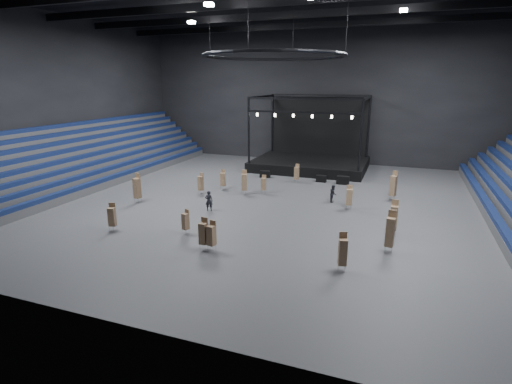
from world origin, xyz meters
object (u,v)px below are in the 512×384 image
(stage, at_px, (311,157))
(chair_stack_7, at_px, (244,182))
(chair_stack_13, at_px, (343,251))
(chair_stack_12, at_px, (211,235))
(man_center, at_px, (209,201))
(flight_case_right, at_px, (343,180))
(chair_stack_6, at_px, (393,185))
(flight_case_mid, at_px, (321,179))
(chair_stack_5, at_px, (264,184))
(chair_stack_4, at_px, (201,183))
(crew_member, at_px, (333,194))
(chair_stack_1, at_px, (137,188))
(chair_stack_9, at_px, (186,221))
(chair_stack_8, at_px, (297,173))
(chair_stack_0, at_px, (390,231))
(chair_stack_2, at_px, (349,197))
(chair_stack_10, at_px, (223,179))
(chair_stack_11, at_px, (112,216))
(chair_stack_14, at_px, (203,233))
(chair_stack_3, at_px, (394,217))
(flight_case_left, at_px, (265,174))

(stage, height_order, chair_stack_7, stage)
(chair_stack_13, bearing_deg, stage, 90.08)
(chair_stack_12, distance_m, man_center, 8.59)
(flight_case_right, distance_m, chair_stack_6, 7.02)
(flight_case_mid, height_order, chair_stack_5, chair_stack_5)
(chair_stack_4, bearing_deg, crew_member, 29.36)
(flight_case_right, bearing_deg, chair_stack_7, -139.13)
(chair_stack_6, bearing_deg, flight_case_mid, 169.40)
(flight_case_mid, bearing_deg, chair_stack_6, -31.08)
(chair_stack_6, distance_m, chair_stack_12, 19.79)
(flight_case_right, bearing_deg, chair_stack_1, -141.15)
(stage, height_order, chair_stack_1, stage)
(chair_stack_9, bearing_deg, man_center, 118.55)
(chair_stack_9, height_order, man_center, chair_stack_9)
(chair_stack_8, bearing_deg, chair_stack_7, -111.14)
(chair_stack_0, height_order, man_center, chair_stack_0)
(chair_stack_2, xyz_separation_m, man_center, (-11.36, -4.62, -0.27))
(flight_case_right, bearing_deg, chair_stack_12, -104.70)
(chair_stack_4, height_order, chair_stack_10, chair_stack_4)
(man_center, distance_m, crew_member, 11.59)
(chair_stack_2, relative_size, chair_stack_11, 1.01)
(chair_stack_10, bearing_deg, chair_stack_6, -5.05)
(chair_stack_5, bearing_deg, flight_case_mid, 52.75)
(chair_stack_6, xyz_separation_m, chair_stack_13, (-2.26, -16.52, -0.19))
(chair_stack_10, height_order, chair_stack_14, chair_stack_14)
(chair_stack_3, xyz_separation_m, chair_stack_13, (-2.61, -7.08, -0.12))
(flight_case_left, relative_size, chair_stack_7, 0.49)
(chair_stack_0, distance_m, chair_stack_12, 11.71)
(chair_stack_14, bearing_deg, flight_case_left, 101.59)
(flight_case_right, xyz_separation_m, chair_stack_10, (-11.42, -6.54, 0.67))
(chair_stack_11, height_order, chair_stack_12, chair_stack_11)
(chair_stack_4, bearing_deg, chair_stack_3, 6.15)
(chair_stack_1, xyz_separation_m, chair_stack_4, (4.10, 4.69, -0.31))
(stage, relative_size, chair_stack_12, 6.71)
(chair_stack_3, xyz_separation_m, chair_stack_12, (-11.19, -7.12, -0.25))
(chair_stack_7, xyz_separation_m, chair_stack_9, (-0.04, -11.46, -0.29))
(chair_stack_3, distance_m, chair_stack_14, 13.76)
(flight_case_right, relative_size, chair_stack_8, 0.64)
(chair_stack_6, bearing_deg, chair_stack_14, -104.12)
(chair_stack_14, distance_m, man_center, 8.33)
(chair_stack_8, relative_size, chair_stack_14, 0.94)
(chair_stack_11, bearing_deg, chair_stack_14, -23.14)
(chair_stack_7, bearing_deg, chair_stack_1, -161.15)
(chair_stack_4, bearing_deg, chair_stack_12, -37.81)
(chair_stack_0, relative_size, chair_stack_1, 1.04)
(chair_stack_2, height_order, chair_stack_13, chair_stack_13)
(crew_member, bearing_deg, chair_stack_9, 142.13)
(chair_stack_5, bearing_deg, stage, 79.16)
(chair_stack_3, bearing_deg, chair_stack_10, 157.20)
(chair_stack_1, bearing_deg, chair_stack_4, 56.70)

